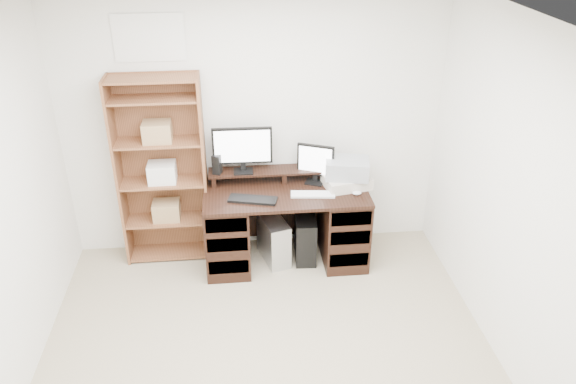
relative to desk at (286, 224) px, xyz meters
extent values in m
cube|color=white|center=(-0.26, -1.64, 2.12)|extent=(3.50, 4.00, 0.02)
cube|color=white|center=(-0.26, 0.37, 0.86)|extent=(3.50, 0.02, 2.50)
cube|color=white|center=(1.50, -1.64, 0.86)|extent=(0.02, 4.00, 2.50)
cube|color=white|center=(-1.11, 0.35, 1.69)|extent=(0.60, 0.01, 0.40)
cube|color=black|center=(0.00, -0.01, 0.35)|extent=(1.50, 0.70, 0.03)
cube|color=black|center=(-0.55, -0.01, -0.03)|extent=(0.40, 0.66, 0.72)
cube|color=black|center=(0.55, -0.01, -0.03)|extent=(0.40, 0.66, 0.72)
cube|color=black|center=(0.00, 0.32, 0.01)|extent=(1.48, 0.02, 0.65)
cube|color=black|center=(-0.55, -0.34, -0.21)|extent=(0.36, 0.01, 0.14)
cube|color=black|center=(-0.55, -0.34, 0.03)|extent=(0.36, 0.01, 0.14)
cube|color=black|center=(-0.55, -0.34, 0.23)|extent=(0.36, 0.01, 0.14)
cube|color=black|center=(0.55, -0.34, -0.21)|extent=(0.36, 0.01, 0.14)
cube|color=black|center=(0.55, -0.34, 0.03)|extent=(0.36, 0.01, 0.14)
cube|color=black|center=(0.55, -0.34, 0.23)|extent=(0.36, 0.01, 0.14)
cube|color=black|center=(-0.65, 0.21, 0.41)|extent=(0.04, 0.20, 0.10)
cube|color=black|center=(0.00, 0.21, 0.41)|extent=(0.04, 0.20, 0.10)
cube|color=black|center=(0.65, 0.21, 0.41)|extent=(0.04, 0.20, 0.10)
cube|color=black|center=(0.00, 0.21, 0.47)|extent=(1.40, 0.22, 0.02)
cube|color=black|center=(-0.38, 0.18, 0.49)|extent=(0.18, 0.14, 0.02)
cube|color=black|center=(-0.37, 0.20, 0.55)|extent=(0.05, 0.03, 0.10)
cube|color=black|center=(-0.37, 0.20, 0.74)|extent=(0.54, 0.04, 0.35)
cube|color=white|center=(-0.38, 0.18, 0.74)|extent=(0.50, 0.01, 0.31)
cube|color=black|center=(0.28, 0.12, 0.37)|extent=(0.20, 0.18, 0.01)
cube|color=black|center=(0.29, 0.14, 0.42)|extent=(0.05, 0.04, 0.09)
cube|color=black|center=(0.29, 0.14, 0.59)|extent=(0.33, 0.17, 0.30)
cube|color=white|center=(0.28, 0.13, 0.59)|extent=(0.28, 0.12, 0.26)
cube|color=black|center=(-0.61, 0.18, 0.57)|extent=(0.09, 0.09, 0.18)
cube|color=black|center=(-0.31, -0.16, 0.37)|extent=(0.45, 0.24, 0.02)
cube|color=silver|center=(0.23, -0.11, 0.37)|extent=(0.40, 0.16, 0.02)
ellipsoid|color=silver|center=(0.63, -0.14, 0.38)|extent=(0.09, 0.07, 0.03)
cube|color=beige|center=(0.57, 0.03, 0.41)|extent=(0.46, 0.38, 0.10)
cube|color=#92969C|center=(0.57, 0.03, 0.55)|extent=(0.44, 0.35, 0.17)
cube|color=#AFB2B6|center=(-0.12, 0.01, -0.17)|extent=(0.31, 0.48, 0.44)
cube|color=black|center=(0.19, 0.04, -0.16)|extent=(0.22, 0.46, 0.45)
cube|color=#19FF33|center=(0.18, -0.18, -0.07)|extent=(0.01, 0.01, 0.01)
cube|color=brown|center=(-1.50, 0.19, 0.51)|extent=(0.02, 0.30, 1.80)
cube|color=brown|center=(-0.73, 0.19, 0.51)|extent=(0.03, 0.30, 1.80)
cube|color=brown|center=(-1.11, 0.33, 0.51)|extent=(0.80, 0.01, 1.80)
cube|color=brown|center=(-1.11, 0.19, -0.36)|extent=(0.75, 0.28, 0.02)
cube|color=brown|center=(-1.11, 0.19, 0.01)|extent=(0.75, 0.28, 0.02)
cube|color=brown|center=(-1.11, 0.19, 0.41)|extent=(0.75, 0.28, 0.02)
cube|color=brown|center=(-1.11, 0.19, 0.81)|extent=(0.75, 0.28, 0.02)
cube|color=brown|center=(-1.11, 0.19, 1.21)|extent=(0.75, 0.28, 0.02)
cube|color=brown|center=(-1.11, 0.19, 1.39)|extent=(0.75, 0.28, 0.02)
cube|color=#A07F54|center=(-1.11, 0.19, 0.11)|extent=(0.25, 0.20, 0.18)
cube|color=white|center=(-1.11, 0.19, 0.51)|extent=(0.25, 0.20, 0.18)
cube|color=#A07F54|center=(-1.11, 0.19, 0.91)|extent=(0.25, 0.20, 0.18)
camera|label=1|loc=(-0.44, -4.50, 2.78)|focal=35.00mm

